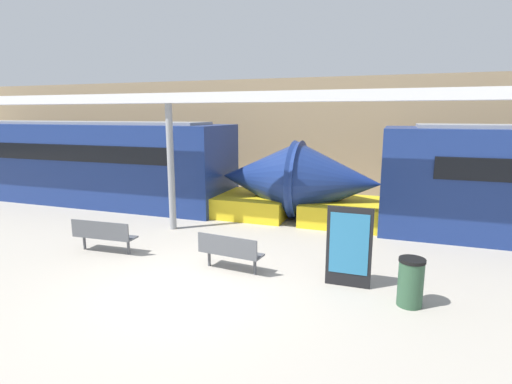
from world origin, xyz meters
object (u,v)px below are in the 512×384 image
Objects in this scene: train_right at (75,163)px; poster_board at (349,247)px; bench_near at (229,250)px; trash_bin at (411,282)px; support_column_near at (171,168)px; bench_far at (103,234)px.

train_right reaches higher than poster_board.
trash_bin reaches higher than bench_near.
support_column_near reaches higher than poster_board.
bench_near is at bearing -40.59° from support_column_near.
trash_bin is at bearing -23.54° from support_column_near.
poster_board is 0.44× the size of support_column_near.
trash_bin is at bearing 0.40° from bench_near.
train_right is 7.57m from bench_far.
trash_bin is 0.24× the size of support_column_near.
bench_far is at bearing 176.42° from trash_bin.
bench_near is 0.90× the size of bench_far.
bench_far is 1.01× the size of poster_board.
bench_near is 3.51m from bench_far.
bench_far is 1.85× the size of trash_bin.
bench_near is 3.81m from trash_bin.
support_column_near is (-6.77, 2.95, 1.44)m from trash_bin.
bench_near is at bearing -178.12° from poster_board.
poster_board is (2.60, 0.09, 0.35)m from bench_near.
support_column_near is at bearing -22.75° from train_right.
bench_far is (-3.51, 0.07, 0.00)m from bench_near.
poster_board is at bearing -2.35° from bench_far.
bench_far is 0.44× the size of support_column_near.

